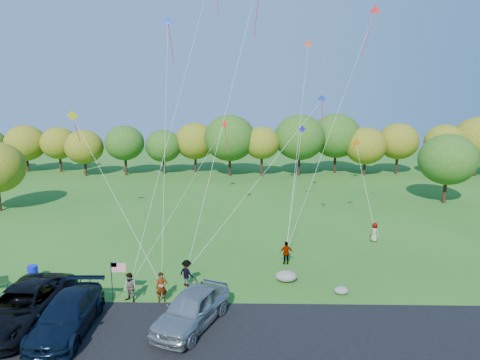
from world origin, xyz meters
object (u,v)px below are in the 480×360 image
object	(u,v)px
flyer_e	(374,232)
trash_barrel	(33,273)
minivan_dark	(23,306)
flyer_c	(187,273)
flyer_a	(162,288)
flyer_b	(130,288)
minivan_navy	(67,315)
minivan_silver	(192,308)
flyer_d	(286,253)

from	to	relation	value
flyer_e	trash_barrel	xyz separation A→B (m)	(-23.60, -7.56, -0.31)
minivan_dark	flyer_c	size ratio (longest dim) A/B	4.15
flyer_a	flyer_b	xyz separation A→B (m)	(-1.78, 0.00, -0.02)
minivan_navy	flyer_b	distance (m)	3.91
minivan_silver	trash_barrel	distance (m)	12.03
minivan_silver	flyer_d	xyz separation A→B (m)	(5.45, 8.14, -0.16)
minivan_navy	flyer_c	distance (m)	7.38
flyer_e	trash_barrel	bearing A→B (deg)	72.85
minivan_dark	trash_barrel	size ratio (longest dim) A/B	7.49
flyer_b	minivan_dark	bearing A→B (deg)	-123.62
flyer_e	minivan_navy	bearing A→B (deg)	90.75
minivan_dark	flyer_b	xyz separation A→B (m)	(4.77, 2.55, -0.17)
flyer_d	flyer_e	size ratio (longest dim) A/B	1.05
flyer_d	flyer_e	bearing A→B (deg)	-150.75
minivan_silver	trash_barrel	xyz separation A→B (m)	(-10.77, 5.33, -0.52)
minivan_dark	minivan_navy	size ratio (longest dim) A/B	1.17
flyer_b	flyer_e	size ratio (longest dim) A/B	1.10
flyer_a	flyer_c	world-z (taller)	flyer_a
flyer_d	trash_barrel	xyz separation A→B (m)	(-16.22, -2.81, -0.36)
flyer_c	flyer_a	bearing A→B (deg)	95.33
minivan_dark	minivan_silver	distance (m)	8.58
minivan_silver	flyer_d	world-z (taller)	minivan_silver
flyer_a	flyer_d	bearing A→B (deg)	24.85
flyer_e	flyer_a	bearing A→B (deg)	89.93
flyer_a	trash_barrel	world-z (taller)	flyer_a
minivan_dark	minivan_silver	bearing A→B (deg)	1.85
minivan_navy	trash_barrel	size ratio (longest dim) A/B	6.39
flyer_b	flyer_d	world-z (taller)	flyer_b
flyer_b	trash_barrel	size ratio (longest dim) A/B	1.85
minivan_dark	flyer_d	xyz separation A→B (m)	(14.03, 8.15, -0.20)
minivan_navy	flyer_d	distance (m)	14.48
flyer_a	flyer_b	world-z (taller)	flyer_a
minivan_silver	flyer_d	bearing A→B (deg)	78.90
minivan_dark	flyer_e	size ratio (longest dim) A/B	4.44
flyer_e	minivan_silver	bearing A→B (deg)	100.20
flyer_b	flyer_c	bearing A→B (deg)	64.09
minivan_dark	flyer_a	bearing A→B (deg)	23.06
minivan_silver	flyer_b	world-z (taller)	minivan_silver
flyer_c	flyer_d	size ratio (longest dim) A/B	1.02
flyer_e	minivan_dark	bearing A→B (deg)	86.15
flyer_b	minivan_silver	bearing A→B (deg)	-5.45
minivan_silver	flyer_e	xyz separation A→B (m)	(12.83, 12.89, -0.20)
minivan_silver	flyer_b	size ratio (longest dim) A/B	3.16
minivan_silver	flyer_a	distance (m)	3.25
flyer_b	flyer_d	xyz separation A→B (m)	(9.26, 5.60, -0.04)
minivan_dark	minivan_navy	bearing A→B (deg)	-12.74
minivan_dark	minivan_silver	world-z (taller)	minivan_dark
trash_barrel	flyer_a	bearing A→B (deg)	-17.69
minivan_dark	minivan_navy	distance (m)	2.61
flyer_b	flyer_d	distance (m)	10.82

